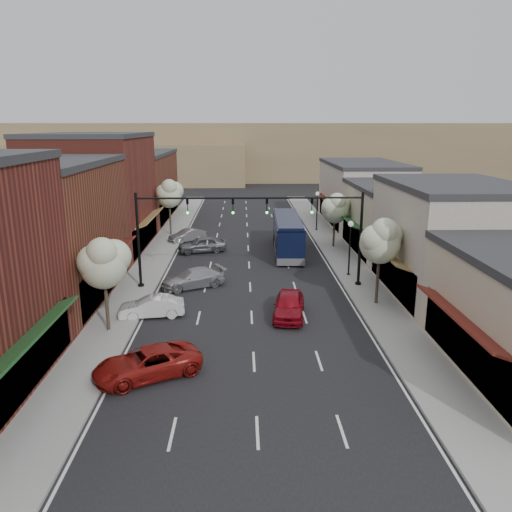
{
  "coord_description": "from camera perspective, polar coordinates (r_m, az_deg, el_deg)",
  "views": [
    {
      "loc": [
        -0.51,
        -26.98,
        11.55
      ],
      "look_at": [
        0.45,
        8.64,
        2.2
      ],
      "focal_mm": 35.0,
      "sensor_mm": 36.0,
      "label": 1
    }
  ],
  "objects": [
    {
      "name": "bldg_left_midfar",
      "position": [
        49.33,
        -17.82,
        6.85
      ],
      "size": [
        10.14,
        14.1,
        10.9
      ],
      "color": "maroon",
      "rests_on": "ground"
    },
    {
      "name": "curb_left",
      "position": [
        47.35,
        -9.37,
        0.48
      ],
      "size": [
        0.25,
        73.0,
        0.17
      ],
      "primitive_type": "cube",
      "color": "gray",
      "rests_on": "ground"
    },
    {
      "name": "tree_right_far",
      "position": [
        48.35,
        9.07,
        5.53
      ],
      "size": [
        2.85,
        2.65,
        5.43
      ],
      "color": "#47382B",
      "rests_on": "ground"
    },
    {
      "name": "red_hatchback",
      "position": [
        31.09,
        3.8,
        -5.61
      ],
      "size": [
        2.46,
        4.78,
        1.56
      ],
      "primitive_type": "imported",
      "rotation": [
        0.0,
        0.0,
        -0.14
      ],
      "color": "maroon",
      "rests_on": "ground"
    },
    {
      "name": "bldg_right_far",
      "position": [
        61.18,
        12.0,
        6.98
      ],
      "size": [
        9.14,
        16.1,
        7.4
      ],
      "color": "#BDB0A2",
      "rests_on": "ground"
    },
    {
      "name": "bldg_right_midnear",
      "position": [
        36.73,
        21.3,
        1.67
      ],
      "size": [
        9.14,
        12.1,
        7.9
      ],
      "color": "#BDB0A2",
      "rests_on": "ground"
    },
    {
      "name": "sidewalk_left",
      "position": [
        47.57,
        -11.04,
        0.47
      ],
      "size": [
        2.8,
        73.0,
        0.15
      ],
      "primitive_type": "cube",
      "color": "gray",
      "rests_on": "ground"
    },
    {
      "name": "signal_mast_left",
      "position": [
        36.02,
        -9.69,
        3.4
      ],
      "size": [
        8.22,
        0.46,
        7.0
      ],
      "color": "black",
      "rests_on": "ground"
    },
    {
      "name": "curb_right",
      "position": [
        47.51,
        7.6,
        0.59
      ],
      "size": [
        0.25,
        73.0,
        0.17
      ],
      "primitive_type": "cube",
      "color": "gray",
      "rests_on": "ground"
    },
    {
      "name": "parked_car_d",
      "position": [
        46.94,
        -6.19,
        1.33
      ],
      "size": [
        4.76,
        2.73,
        1.53
      ],
      "primitive_type": "imported",
      "rotation": [
        0.0,
        0.0,
        -1.35
      ],
      "color": "#53555A",
      "rests_on": "ground"
    },
    {
      "name": "ground",
      "position": [
        29.36,
        -0.42,
        -8.47
      ],
      "size": [
        160.0,
        160.0,
        0.0
      ],
      "primitive_type": "plane",
      "color": "black",
      "rests_on": "ground"
    },
    {
      "name": "lamp_post_near",
      "position": [
        39.33,
        10.7,
        1.9
      ],
      "size": [
        0.44,
        0.44,
        4.44
      ],
      "color": "black",
      "rests_on": "ground"
    },
    {
      "name": "hill_near",
      "position": [
        108.06,
        -14.88,
        10.22
      ],
      "size": [
        50.0,
        20.0,
        8.0
      ],
      "primitive_type": "cube",
      "color": "#7A6647",
      "rests_on": "ground"
    },
    {
      "name": "bldg_left_midnear",
      "position": [
        36.38,
        -23.69,
        2.53
      ],
      "size": [
        10.14,
        14.1,
        9.4
      ],
      "color": "brown",
      "rests_on": "ground"
    },
    {
      "name": "bldg_left_far",
      "position": [
        64.88,
        -13.86,
        7.74
      ],
      "size": [
        10.14,
        18.1,
        8.4
      ],
      "color": "brown",
      "rests_on": "ground"
    },
    {
      "name": "tree_right_near",
      "position": [
        32.94,
        14.1,
        1.81
      ],
      "size": [
        2.85,
        2.65,
        5.95
      ],
      "color": "#47382B",
      "rests_on": "ground"
    },
    {
      "name": "sidewalk_right",
      "position": [
        47.75,
        9.26,
        0.6
      ],
      "size": [
        2.8,
        73.0,
        0.15
      ],
      "primitive_type": "cube",
      "color": "gray",
      "rests_on": "ground"
    },
    {
      "name": "coach_bus",
      "position": [
        46.63,
        3.62,
        2.53
      ],
      "size": [
        2.7,
        10.93,
        3.33
      ],
      "rotation": [
        0.0,
        0.0,
        -0.03
      ],
      "color": "black",
      "rests_on": "ground"
    },
    {
      "name": "parked_car_c",
      "position": [
        36.88,
        -7.22,
        -2.54
      ],
      "size": [
        5.15,
        3.83,
        1.39
      ],
      "primitive_type": "imported",
      "rotation": [
        0.0,
        0.0,
        -1.12
      ],
      "color": "#A0A1A6",
      "rests_on": "ground"
    },
    {
      "name": "signal_mast_right",
      "position": [
        36.18,
        8.26,
        3.51
      ],
      "size": [
        8.22,
        0.46,
        7.0
      ],
      "color": "black",
      "rests_on": "ground"
    },
    {
      "name": "tree_left_near",
      "position": [
        28.96,
        -17.0,
        -0.62
      ],
      "size": [
        2.85,
        2.65,
        5.69
      ],
      "color": "#47382B",
      "rests_on": "ground"
    },
    {
      "name": "bldg_right_midfar",
      "position": [
        47.91,
        15.78,
        4.07
      ],
      "size": [
        9.14,
        12.1,
        6.4
      ],
      "color": "#B6AB90",
      "rests_on": "ground"
    },
    {
      "name": "parked_car_e",
      "position": [
        51.51,
        -7.86,
        2.33
      ],
      "size": [
        3.86,
        3.46,
        1.27
      ],
      "primitive_type": "imported",
      "rotation": [
        0.0,
        0.0,
        -0.9
      ],
      "color": "gray",
      "rests_on": "ground"
    },
    {
      "name": "tree_left_far",
      "position": [
        53.94,
        -9.86,
        7.09
      ],
      "size": [
        2.85,
        2.65,
        6.13
      ],
      "color": "#47382B",
      "rests_on": "ground"
    },
    {
      "name": "parked_car_b",
      "position": [
        31.74,
        -11.83,
        -5.7
      ],
      "size": [
        4.15,
        1.96,
        1.31
      ],
      "primitive_type": "imported",
      "rotation": [
        0.0,
        0.0,
        -1.42
      ],
      "color": "silver",
      "rests_on": "ground"
    },
    {
      "name": "lamp_post_far",
      "position": [
        56.26,
        7.01,
        5.86
      ],
      "size": [
        0.44,
        0.44,
        4.44
      ],
      "color": "black",
      "rests_on": "ground"
    },
    {
      "name": "parked_car_a",
      "position": [
        24.56,
        -12.33,
        -11.88
      ],
      "size": [
        5.55,
        4.4,
        1.4
      ],
      "primitive_type": "imported",
      "rotation": [
        0.0,
        0.0,
        -1.09
      ],
      "color": "maroon",
      "rests_on": "ground"
    },
    {
      "name": "hill_far",
      "position": [
        117.11,
        -1.32,
        11.99
      ],
      "size": [
        120.0,
        30.0,
        12.0
      ],
      "primitive_type": "cube",
      "color": "#7A6647",
      "rests_on": "ground"
    }
  ]
}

